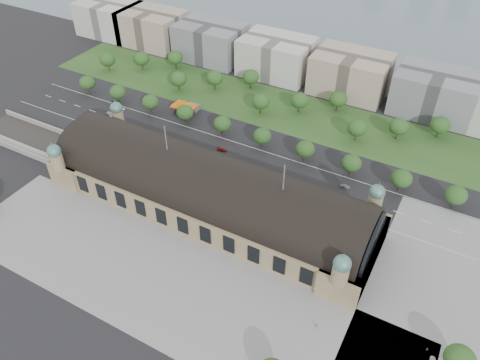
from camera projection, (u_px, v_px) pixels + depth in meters
The scene contains 56 objects.
ground at pixel (209, 208), 210.87m from camera, with size 900.00×900.00×0.00m, color black.
station at pixel (208, 191), 204.30m from camera, with size 150.00×48.40×44.30m.
track_cutting at pixel (32, 142), 249.63m from camera, with size 70.00×24.00×3.10m.
plaza_south at pixel (171, 286), 177.48m from camera, with size 190.00×48.00×0.12m, color gray.
plaza_east at pixel (446, 299), 172.76m from camera, with size 56.00×100.00×0.12m, color gray.
road_slab at pixel (215, 152), 243.90m from camera, with size 260.00×26.00×0.10m, color black.
grass_belt at pixel (269, 106), 279.16m from camera, with size 300.00×45.00×0.10m, color #284E1F.
petrol_station at pixel (189, 107), 272.97m from camera, with size 14.00×13.00×5.05m.
lake at pixel (386, 5), 411.93m from camera, with size 700.00×320.00×0.08m, color slate.
office_0 at pixel (110, 18), 355.84m from camera, with size 45.00×32.00×24.00m, color beige.
office_1 at pixel (152, 28), 341.04m from camera, with size 45.00×32.00×24.00m, color tan.
office_2 at pixel (211, 41), 322.54m from camera, with size 45.00×32.00×24.00m, color gray.
office_3 at pixel (276, 57), 304.04m from camera, with size 45.00×32.00×24.00m, color beige.
office_4 at pixel (350, 74), 285.54m from camera, with size 45.00×32.00×24.00m, color tan.
office_5 at pixel (435, 93), 267.04m from camera, with size 45.00×32.00×24.00m, color gray.
tree_row_0 at pixel (87, 83), 286.28m from camera, with size 9.60×9.60×11.52m.
tree_row_1 at pixel (118, 92), 277.40m from camera, with size 9.60×9.60×11.52m.
tree_row_2 at pixel (150, 102), 268.52m from camera, with size 9.60×9.60×11.52m.
tree_row_3 at pixel (185, 112), 259.64m from camera, with size 9.60×9.60×11.52m.
tree_row_4 at pixel (222, 124), 250.76m from camera, with size 9.60×9.60×11.52m.
tree_row_5 at pixel (262, 136), 241.88m from camera, with size 9.60×9.60×11.52m.
tree_row_6 at pixel (305, 149), 233.00m from camera, with size 9.60×9.60×11.52m.
tree_row_7 at pixel (352, 163), 224.12m from camera, with size 9.60×9.60×11.52m.
tree_row_8 at pixel (402, 178), 215.24m from camera, with size 9.60×9.60×11.52m.
tree_row_9 at pixel (456, 195), 206.36m from camera, with size 9.60×9.60×11.52m.
tree_belt_0 at pixel (107, 59), 309.83m from camera, with size 10.40×10.40×12.48m.
tree_belt_1 at pixel (141, 59), 310.89m from camera, with size 10.40×10.40×12.48m.
tree_belt_2 at pixel (175, 58), 311.96m from camera, with size 10.40×10.40×12.48m.
tree_belt_3 at pixel (178, 79), 288.74m from camera, with size 10.40×10.40×12.48m.
tree_belt_4 at pixel (215, 78), 289.80m from camera, with size 10.40×10.40×12.48m.
tree_belt_5 at pixel (251, 77), 290.87m from camera, with size 10.40×10.40×12.48m.
tree_belt_6 at pixel (261, 101), 267.65m from camera, with size 10.40×10.40×12.48m.
tree_belt_7 at pixel (300, 100), 268.71m from camera, with size 10.40×10.40×12.48m.
tree_belt_8 at pixel (338, 99), 269.78m from camera, with size 10.40×10.40×12.48m.
tree_belt_9 at pixel (357, 128), 246.56m from camera, with size 10.40×10.40×12.48m.
tree_belt_10 at pixel (399, 126), 247.63m from camera, with size 10.40×10.40×12.48m.
tree_belt_11 at pixel (440, 125), 248.69m from camera, with size 10.40×10.40×12.48m.
tree_plaza_ne at pixel (460, 359), 146.53m from camera, with size 10.00×10.00×11.69m.
traffic_car_0 at pixel (83, 120), 266.01m from camera, with size 1.78×4.42×1.50m, color #BABABC.
traffic_car_1 at pixel (110, 114), 271.10m from camera, with size 1.72×4.94×1.63m, color gray.
traffic_car_2 at pixel (143, 135), 254.24m from camera, with size 2.54×5.50×1.53m, color black.
traffic_car_3 at pixel (222, 150), 243.98m from camera, with size 2.10×5.16×1.50m, color maroon.
traffic_car_4 at pixel (263, 173), 229.31m from camera, with size 1.52×3.77×1.29m, color #1C214E.
traffic_car_5 at pixel (345, 187), 221.03m from camera, with size 1.63×4.66×1.54m, color #5A5B61.
parked_car_0 at pixel (120, 136), 253.58m from camera, with size 1.37×3.92×1.29m, color black.
parked_car_1 at pixel (112, 138), 252.20m from camera, with size 2.59×5.63×1.56m, color maroon.
parked_car_2 at pixel (161, 150), 243.87m from camera, with size 2.09×5.15×1.49m, color #1A254A.
parked_car_3 at pixel (161, 150), 243.89m from camera, with size 1.69×4.19×1.43m, color slate.
parked_car_4 at pixel (143, 149), 244.36m from camera, with size 1.47×4.22×1.39m, color silver.
parked_car_5 at pixel (198, 163), 235.46m from camera, with size 2.45×5.31×1.47m, color gray.
parked_car_6 at pixel (205, 165), 233.96m from camera, with size 1.89×4.64×1.35m, color black.
bus_west at pixel (217, 162), 234.11m from camera, with size 2.66×11.39×3.17m, color #B7371D.
bus_mid at pixel (260, 179), 223.46m from camera, with size 3.18×13.58×3.78m, color silver.
bus_east at pixel (300, 193), 216.13m from camera, with size 2.97×12.70×3.54m, color silver.
pedestrian_0 at pixel (316, 326), 162.98m from camera, with size 0.91×0.52×1.87m, color gray.
pedestrian_2 at pixel (427, 349), 156.26m from camera, with size 0.91×0.53×1.88m, color gray.
Camera 1 is at (86.43, -128.53, 144.32)m, focal length 35.00 mm.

